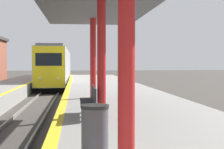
% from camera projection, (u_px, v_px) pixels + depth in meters
% --- Properties ---
extents(train, '(2.62, 23.53, 4.21)m').
position_uv_depth(train, '(57.00, 66.00, 36.57)').
color(train, black).
rests_on(train, ground).
extents(trash_bin, '(0.53, 0.53, 0.89)m').
position_uv_depth(trash_bin, '(95.00, 129.00, 5.75)').
color(trash_bin, '#4C4C51').
rests_on(trash_bin, platform_right).
extents(bench, '(0.44, 1.85, 0.92)m').
position_uv_depth(bench, '(90.00, 100.00, 9.62)').
color(bench, '#28282D').
rests_on(bench, platform_right).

